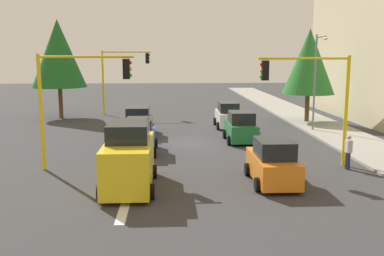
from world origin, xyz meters
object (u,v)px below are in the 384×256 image
at_px(traffic_signal_near_right, 78,88).
at_px(traffic_signal_near_left, 311,88).
at_px(tree_opposite_side, 58,54).
at_px(car_green, 241,128).
at_px(traffic_signal_far_right, 122,70).
at_px(pedestrian_crossing, 348,151).
at_px(street_lamp_curbside, 317,72).
at_px(car_black, 138,122).
at_px(car_white, 228,116).
at_px(car_orange, 273,163).
at_px(tree_roadside_mid, 309,62).
at_px(delivery_van_yellow, 129,158).
at_px(car_blue, 139,137).

bearing_deg(traffic_signal_near_right, traffic_signal_near_left, 90.00).
xyz_separation_m(tree_opposite_side, car_green, (11.53, 14.29, -4.78)).
bearing_deg(traffic_signal_far_right, pedestrian_crossing, 32.44).
bearing_deg(street_lamp_curbside, car_black, -87.64).
height_order(street_lamp_curbside, pedestrian_crossing, street_lamp_curbside).
bearing_deg(car_white, traffic_signal_near_right, -36.21).
relative_size(traffic_signal_near_left, pedestrian_crossing, 3.26).
relative_size(street_lamp_curbside, car_orange, 1.80).
bearing_deg(traffic_signal_near_left, tree_roadside_mid, 162.84).
bearing_deg(delivery_van_yellow, car_white, 157.95).
bearing_deg(car_blue, traffic_signal_near_right, -36.83).
bearing_deg(traffic_signal_near_left, traffic_signal_near_right, -90.00).
height_order(car_black, pedestrian_crossing, car_black).
relative_size(traffic_signal_near_right, car_black, 1.37).
bearing_deg(tree_roadside_mid, pedestrian_crossing, -9.90).
height_order(car_blue, pedestrian_crossing, car_blue).
xyz_separation_m(traffic_signal_near_left, car_black, (-9.09, -9.20, -3.03)).
bearing_deg(tree_opposite_side, traffic_signal_near_left, 42.82).
bearing_deg(pedestrian_crossing, car_orange, -63.00).
height_order(traffic_signal_far_right, car_black, traffic_signal_far_right).
distance_m(tree_opposite_side, car_blue, 17.20).
relative_size(street_lamp_curbside, tree_roadside_mid, 0.91).
bearing_deg(delivery_van_yellow, car_blue, -179.69).
xyz_separation_m(tree_roadside_mid, pedestrian_crossing, (14.72, -2.57, -4.12)).
relative_size(car_black, car_white, 1.08).
relative_size(traffic_signal_near_left, car_blue, 1.42).
bearing_deg(car_green, street_lamp_curbside, 118.00).
bearing_deg(delivery_van_yellow, car_green, 146.91).
height_order(car_black, car_white, same).
xyz_separation_m(car_black, car_blue, (5.58, 0.46, -0.00)).
bearing_deg(tree_opposite_side, car_white, 67.58).
bearing_deg(street_lamp_curbside, delivery_van_yellow, -43.59).
height_order(tree_roadside_mid, delivery_van_yellow, tree_roadside_mid).
bearing_deg(pedestrian_crossing, car_white, -161.79).
relative_size(car_black, car_green, 1.13).
relative_size(car_blue, pedestrian_crossing, 2.31).
bearing_deg(tree_roadside_mid, tree_opposite_side, -100.78).
bearing_deg(car_orange, traffic_signal_near_right, -108.00).
bearing_deg(car_black, pedestrian_crossing, 48.15).
xyz_separation_m(traffic_signal_far_right, delivery_van_yellow, (23.23, 2.72, -2.93)).
bearing_deg(car_blue, car_green, 114.99).
relative_size(traffic_signal_far_right, street_lamp_curbside, 0.85).
height_order(street_lamp_curbside, car_black, street_lamp_curbside).
bearing_deg(car_orange, traffic_signal_near_left, 139.20).
distance_m(traffic_signal_near_right, car_green, 11.49).
xyz_separation_m(traffic_signal_near_left, pedestrian_crossing, (0.72, 1.75, -3.02)).
bearing_deg(car_black, tree_opposite_side, -140.00).
xyz_separation_m(street_lamp_curbside, car_blue, (6.10, -12.26, -3.45)).
xyz_separation_m(street_lamp_curbside, delivery_van_yellow, (12.84, -12.23, -3.07)).
height_order(traffic_signal_far_right, street_lamp_curbside, street_lamp_curbside).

